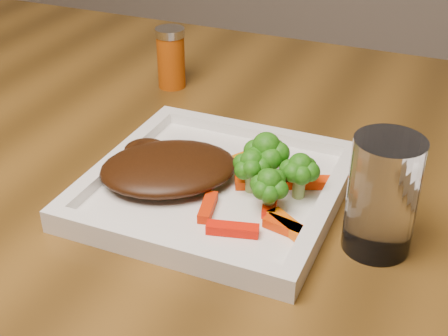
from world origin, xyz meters
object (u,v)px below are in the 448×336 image
at_px(spice_shaker, 171,58).
at_px(drinking_glass, 382,196).
at_px(dining_table, 101,324).
at_px(plate, 216,190).
at_px(steak, 169,168).

relative_size(spice_shaker, drinking_glass, 0.77).
height_order(dining_table, spice_shaker, spice_shaker).
bearing_deg(drinking_glass, spice_shaker, 143.42).
xyz_separation_m(plate, spice_shaker, (-0.18, 0.25, 0.04)).
bearing_deg(plate, spice_shaker, 126.32).
distance_m(dining_table, plate, 0.46).
bearing_deg(spice_shaker, drinking_glass, -36.58).
bearing_deg(steak, drinking_glass, -3.30).
height_order(dining_table, drinking_glass, drinking_glass).
bearing_deg(steak, dining_table, 155.18).
height_order(steak, drinking_glass, drinking_glass).
relative_size(dining_table, drinking_glass, 13.33).
bearing_deg(steak, plate, 9.47).
bearing_deg(dining_table, steak, -24.82).
relative_size(dining_table, plate, 5.93).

